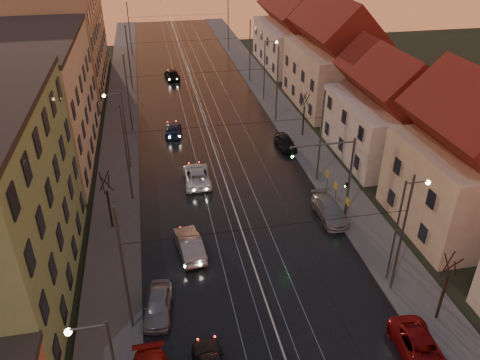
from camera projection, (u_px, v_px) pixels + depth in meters
road at (205, 122)px, 56.66m from camera, size 16.00×120.00×0.04m
sidewalk_left at (121, 128)px, 54.94m from camera, size 4.00×120.00×0.15m
sidewalk_right at (284, 116)px, 58.32m from camera, size 4.00×120.00×0.15m
tram_rail_0 at (187, 123)px, 56.27m from camera, size 0.06×120.00×0.03m
tram_rail_1 at (199, 123)px, 56.51m from camera, size 0.06×120.00×0.03m
tram_rail_2 at (211, 122)px, 56.77m from camera, size 0.06×120.00×0.03m
tram_rail_3 at (223, 121)px, 57.01m from camera, size 0.06×120.00×0.03m
apartment_left_2 at (33, 103)px, 45.61m from camera, size 10.00×20.00×12.00m
apartment_left_3 at (62, 36)px, 65.44m from camera, size 10.00×24.00×14.00m
house_right_1 at (467, 167)px, 35.62m from camera, size 8.67×10.20×10.80m
house_right_2 at (386, 113)px, 47.04m from camera, size 9.18×12.24×9.20m
house_right_3 at (333, 60)px, 59.17m from camera, size 9.18×14.28×11.50m
house_right_4 at (292, 34)px, 74.80m from camera, size 9.18×16.32×10.00m
catenary_pole_l_1 at (124, 272)px, 26.68m from camera, size 0.16×0.16×9.00m
catenary_pole_r_1 at (402, 237)px, 29.59m from camera, size 0.16×0.16×9.00m
catenary_pole_l_2 at (127, 155)px, 39.39m from camera, size 0.16×0.16×9.00m
catenary_pole_r_2 at (321, 138)px, 42.30m from camera, size 0.16×0.16×9.00m
catenary_pole_l_3 at (128, 95)px, 52.10m from camera, size 0.16×0.16×9.00m
catenary_pole_r_3 at (277, 85)px, 55.01m from camera, size 0.16×0.16×9.00m
catenary_pole_l_4 at (129, 58)px, 64.81m from camera, size 0.16×0.16×9.00m
catenary_pole_r_4 at (250, 52)px, 67.72m from camera, size 0.16×0.16×9.00m
catenary_pole_l_5 at (130, 29)px, 80.07m from camera, size 0.16×0.16×9.00m
catenary_pole_r_5 at (228, 25)px, 82.97m from camera, size 0.16×0.16×9.00m
street_lamp_1 at (402, 222)px, 30.33m from camera, size 1.75×0.32×8.00m
street_lamp_2 at (121, 123)px, 44.20m from camera, size 1.75×0.32×8.00m
street_lamp_3 at (267, 64)px, 60.83m from camera, size 1.75×0.32×8.00m
traffic_light_mast at (339, 169)px, 37.06m from camera, size 5.30×0.32×7.20m
bare_tree_0 at (109, 202)px, 36.75m from camera, size 1.09×1.09×5.11m
bare_tree_1 at (444, 289)px, 28.33m from camera, size 1.09×1.09×5.11m
bare_tree_2 at (304, 116)px, 52.09m from camera, size 1.09×1.09×5.11m
driving_car_1 at (189, 244)px, 34.88m from camera, size 2.20×4.89×1.56m
driving_car_2 at (197, 175)px, 44.00m from camera, size 2.51×5.24×1.44m
driving_car_3 at (173, 130)px, 53.34m from camera, size 2.21×4.47×1.25m
driving_car_4 at (172, 74)px, 70.69m from camera, size 2.40×4.74×1.55m
parked_left_3 at (158, 305)px, 29.68m from camera, size 2.20×4.32×1.41m
parked_right_0 at (421, 350)px, 26.66m from camera, size 2.59×5.05×1.36m
parked_right_1 at (330, 210)px, 38.93m from camera, size 2.05×4.93×1.42m
parked_right_2 at (285, 142)px, 50.31m from camera, size 1.83×4.13×1.38m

